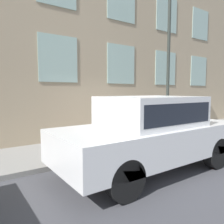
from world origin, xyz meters
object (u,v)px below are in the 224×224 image
at_px(person, 99,126).
at_px(parked_car_white_near, 150,130).
at_px(fire_hydrant, 125,133).
at_px(street_lamp, 169,41).

bearing_deg(person, parked_car_white_near, -109.67).
xyz_separation_m(fire_hydrant, street_lamp, (0.59, -2.61, 3.20)).
xyz_separation_m(fire_hydrant, person, (0.52, 0.61, 0.21)).
bearing_deg(fire_hydrant, street_lamp, -77.18).
xyz_separation_m(parked_car_white_near, street_lamp, (2.20, -3.14, 2.81)).
height_order(fire_hydrant, person, person).
relative_size(parked_car_white_near, street_lamp, 0.76).
height_order(parked_car_white_near, street_lamp, street_lamp).
distance_m(fire_hydrant, parked_car_white_near, 1.74).
bearing_deg(parked_car_white_near, person, 2.09).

